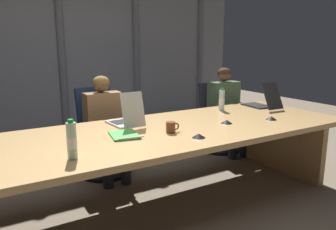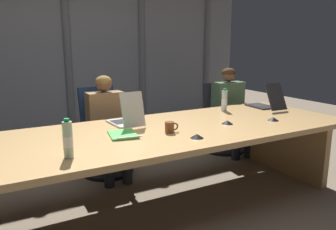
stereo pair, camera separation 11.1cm
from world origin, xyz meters
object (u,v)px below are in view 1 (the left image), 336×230
at_px(person_center, 227,105).
at_px(water_bottle_primary, 72,141).
at_px(office_chair_left_mid, 102,141).
at_px(laptop_center, 262,103).
at_px(water_bottle_secondary, 222,100).
at_px(conference_mic_right_side, 199,136).
at_px(conference_mic_middle, 227,122).
at_px(office_chair_center, 218,124).
at_px(coffee_mug_near, 171,127).
at_px(spiral_notepad, 124,135).
at_px(laptop_left_mid, 126,119).
at_px(conference_mic_left_side, 271,118).
at_px(person_left_mid, 106,121).

height_order(person_center, water_bottle_primary, person_center).
bearing_deg(office_chair_left_mid, laptop_center, 60.08).
height_order(water_bottle_secondary, conference_mic_right_side, water_bottle_secondary).
distance_m(person_center, conference_mic_middle, 1.34).
bearing_deg(person_center, conference_mic_middle, -36.08).
xyz_separation_m(office_chair_center, coffee_mug_near, (-1.51, -1.17, 0.42)).
xyz_separation_m(water_bottle_secondary, conference_mic_right_side, (-0.89, -0.78, -0.10)).
height_order(coffee_mug_near, conference_mic_middle, coffee_mug_near).
xyz_separation_m(office_chair_center, person_center, (0.01, -0.16, 0.31)).
xyz_separation_m(person_center, conference_mic_right_side, (-1.40, -1.27, 0.08)).
relative_size(water_bottle_secondary, spiral_notepad, 0.76).
bearing_deg(conference_mic_right_side, coffee_mug_near, 113.50).
height_order(laptop_left_mid, coffee_mug_near, laptop_left_mid).
xyz_separation_m(office_chair_center, conference_mic_left_side, (-0.38, -1.28, 0.39)).
bearing_deg(person_center, water_bottle_primary, -57.84).
distance_m(office_chair_left_mid, water_bottle_secondary, 1.46).
relative_size(laptop_center, water_bottle_secondary, 1.96).
bearing_deg(conference_mic_middle, coffee_mug_near, -179.50).
bearing_deg(conference_mic_left_side, office_chair_center, 73.39).
xyz_separation_m(person_left_mid, conference_mic_middle, (0.86, -1.01, 0.10)).
bearing_deg(conference_mic_middle, office_chair_center, 53.18).
xyz_separation_m(water_bottle_primary, conference_mic_middle, (1.54, 0.23, -0.11)).
height_order(office_chair_center, spiral_notepad, office_chair_center).
height_order(office_chair_center, conference_mic_middle, office_chair_center).
height_order(person_center, water_bottle_secondary, person_center).
relative_size(office_chair_left_mid, water_bottle_primary, 3.63).
bearing_deg(person_center, laptop_center, 6.42).
bearing_deg(laptop_left_mid, conference_mic_right_side, -157.02).
bearing_deg(coffee_mug_near, conference_mic_middle, 0.50).
height_order(water_bottle_primary, water_bottle_secondary, water_bottle_primary).
bearing_deg(water_bottle_primary, coffee_mug_near, 14.03).
bearing_deg(conference_mic_right_side, office_chair_left_mid, 102.91).
xyz_separation_m(water_bottle_primary, conference_mic_right_side, (1.02, -0.03, -0.11)).
bearing_deg(coffee_mug_near, water_bottle_secondary, 27.57).
bearing_deg(spiral_notepad, water_bottle_primary, -136.58).
height_order(office_chair_left_mid, water_bottle_secondary, office_chair_left_mid).
distance_m(office_chair_left_mid, person_center, 1.76).
xyz_separation_m(coffee_mug_near, conference_mic_left_side, (1.13, -0.10, -0.03)).
bearing_deg(office_chair_left_mid, office_chair_center, 83.59).
relative_size(office_chair_center, water_bottle_primary, 3.42).
height_order(person_center, coffee_mug_near, person_center).
distance_m(person_center, conference_mic_right_side, 1.90).
bearing_deg(conference_mic_left_side, laptop_left_mid, 158.69).
distance_m(person_left_mid, coffee_mug_near, 1.04).
bearing_deg(office_chair_center, coffee_mug_near, -44.64).
xyz_separation_m(office_chair_left_mid, conference_mic_middle, (0.85, -1.17, 0.37)).
bearing_deg(office_chair_left_mid, water_bottle_secondary, 55.38).
xyz_separation_m(person_center, water_bottle_secondary, (-0.52, -0.50, 0.18)).
distance_m(water_bottle_secondary, coffee_mug_near, 1.13).
relative_size(office_chair_center, conference_mic_middle, 8.45).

